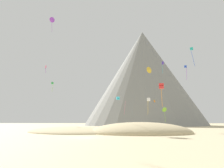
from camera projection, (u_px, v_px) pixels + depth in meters
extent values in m
plane|color=#CCBA8E|center=(83.00, 138.00, 27.93)|extent=(400.00, 400.00, 0.00)
ellipsoid|color=#C6B284|center=(140.00, 133.00, 38.67)|extent=(20.67, 17.64, 4.09)
ellipsoid|color=#C6B284|center=(73.00, 132.00, 43.42)|extent=(27.99, 27.95, 2.08)
cone|color=#668C4C|center=(92.00, 129.00, 48.73)|extent=(2.07, 2.07, 0.64)
cone|color=#568442|center=(45.00, 129.00, 51.01)|extent=(3.43, 3.43, 0.53)
cone|color=#386633|center=(127.00, 132.00, 35.99)|extent=(2.95, 2.95, 0.55)
cone|color=#568442|center=(106.00, 130.00, 43.64)|extent=(2.11, 2.11, 0.59)
cone|color=gray|center=(143.00, 77.00, 117.62)|extent=(87.92, 87.92, 54.74)
cone|color=gray|center=(144.00, 100.00, 117.51)|extent=(50.75, 50.75, 28.69)
cube|color=teal|center=(192.00, 49.00, 52.30)|extent=(0.82, 0.40, 0.77)
cylinder|color=blue|center=(193.00, 58.00, 51.82)|extent=(0.66, 0.45, 4.43)
cube|color=#33BCDB|center=(118.00, 99.00, 70.42)|extent=(1.25, 1.31, 0.71)
cube|color=#33BCDB|center=(118.00, 97.00, 70.51)|extent=(1.25, 1.31, 0.71)
cube|color=red|center=(161.00, 87.00, 48.78)|extent=(1.28, 1.27, 0.53)
cube|color=red|center=(161.00, 85.00, 48.90)|extent=(1.28, 1.27, 0.53)
cylinder|color=orange|center=(162.00, 97.00, 48.35)|extent=(0.24, 0.56, 4.28)
cube|color=orange|center=(154.00, 101.00, 82.60)|extent=(0.82, 0.93, 1.03)
cube|color=#5138B2|center=(163.00, 63.00, 83.15)|extent=(0.86, 0.88, 1.48)
cylinder|color=#33BCDB|center=(162.00, 69.00, 82.73)|extent=(0.18, 0.26, 3.51)
cube|color=green|center=(52.00, 84.00, 88.42)|extent=(0.85, 0.90, 0.50)
cube|color=green|center=(52.00, 83.00, 88.50)|extent=(0.85, 0.90, 0.50)
cylinder|color=#8CD133|center=(53.00, 88.00, 88.08)|extent=(0.39, 0.16, 3.25)
cube|color=blue|center=(186.00, 67.00, 69.08)|extent=(0.94, 0.95, 0.34)
cube|color=blue|center=(185.00, 66.00, 69.16)|extent=(0.94, 0.95, 0.34)
cylinder|color=purple|center=(187.00, 74.00, 68.66)|extent=(0.09, 0.63, 4.12)
cone|color=purple|center=(52.00, 20.00, 79.38)|extent=(1.95, 1.97, 2.09)
cylinder|color=purple|center=(52.00, 27.00, 78.81)|extent=(0.49, 0.34, 4.16)
cube|color=pink|center=(46.00, 67.00, 64.85)|extent=(0.28, 0.81, 0.91)
cylinder|color=purple|center=(46.00, 71.00, 64.63)|extent=(0.19, 0.24, 1.61)
cone|color=gold|center=(149.00, 70.00, 69.83)|extent=(2.13, 1.85, 2.30)
cube|color=white|center=(149.00, 100.00, 63.28)|extent=(1.17, 1.20, 0.52)
cube|color=white|center=(149.00, 99.00, 63.36)|extent=(1.17, 1.20, 0.52)
cylinder|color=gold|center=(148.00, 108.00, 62.88)|extent=(0.25, 0.15, 4.24)
cone|color=#8CD133|center=(165.00, 110.00, 75.64)|extent=(1.94, 1.72, 1.78)
cylinder|color=#8CD133|center=(165.00, 117.00, 75.15)|extent=(0.19, 0.35, 3.62)
cube|color=#E5668C|center=(125.00, 102.00, 76.77)|extent=(0.23, 1.06, 1.06)
cylinder|color=#E5668C|center=(125.00, 109.00, 76.35)|extent=(0.53, 0.53, 4.03)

